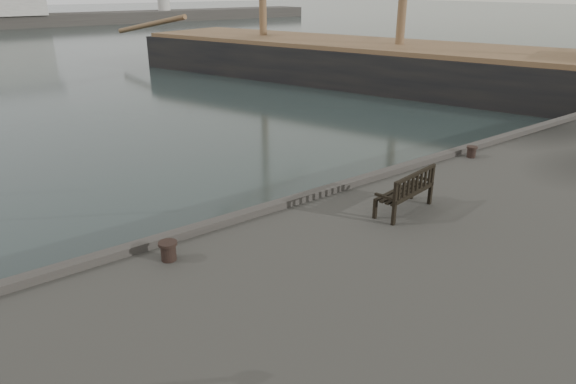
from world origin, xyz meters
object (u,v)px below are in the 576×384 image
tall_ship_main (397,74)px  bollard_right (472,152)px  bollard_left (168,251)px  bench (405,199)px

tall_ship_main → bollard_right: bearing=-149.6°
bollard_left → tall_ship_main: 30.10m
bench → bollard_left: (-5.75, 1.28, -0.13)m
bench → bollard_left: size_ratio=4.64×
bollard_left → bollard_right: bearing=1.5°
bollard_left → bollard_right: bollard_left is taller
bench → bollard_left: 5.89m
bench → bollard_right: 5.34m
bench → bollard_right: (5.10, 1.57, -0.15)m
bollard_left → bench: bearing=-12.6°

